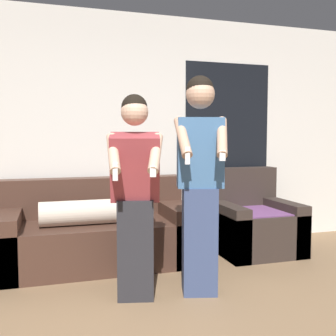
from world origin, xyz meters
TOP-DOWN VIEW (x-y plane):
  - wall_back at (0.02, 2.70)m, footprint 6.17×0.07m
  - couch at (-0.52, 2.22)m, footprint 1.98×0.89m
  - armchair at (1.25, 2.18)m, footprint 0.88×0.89m
  - person_left at (-0.31, 1.23)m, footprint 0.46×0.57m
  - person_right at (0.22, 1.20)m, footprint 0.46×0.52m

SIDE VIEW (x-z plane):
  - armchair at x=1.25m, z-range -0.16..0.78m
  - couch at x=-0.52m, z-range -0.12..0.74m
  - person_left at x=-0.31m, z-range 0.02..1.64m
  - person_right at x=0.22m, z-range 0.05..1.84m
  - wall_back at x=0.02m, z-range 0.00..2.70m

